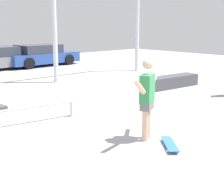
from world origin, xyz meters
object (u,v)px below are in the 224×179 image
at_px(skateboarder, 147,96).
at_px(grind_rail, 25,110).
at_px(parked_car_blue, 41,55).
at_px(skateboard, 170,144).
at_px(grind_box, 171,82).

height_order(skateboarder, grind_rail, skateboarder).
xyz_separation_m(skateboarder, parked_car_blue, (4.62, 12.51, -0.35)).
xyz_separation_m(skateboarder, grind_rail, (-1.43, 2.71, -0.61)).
bearing_deg(skateboard, grind_rail, 63.68).
distance_m(skateboarder, grind_rail, 3.13).
distance_m(skateboarder, parked_car_blue, 13.34).
relative_size(skateboarder, parked_car_blue, 0.39).
bearing_deg(grind_rail, parked_car_blue, 58.27).
relative_size(grind_box, parked_car_blue, 0.55).
relative_size(skateboarder, skateboard, 2.25).
distance_m(grind_box, grind_rail, 6.46).
bearing_deg(parked_car_blue, grind_box, -90.45).
height_order(skateboarder, skateboard, skateboarder).
bearing_deg(grind_rail, skateboarder, -62.12).
bearing_deg(skateboard, parked_car_blue, 20.69).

